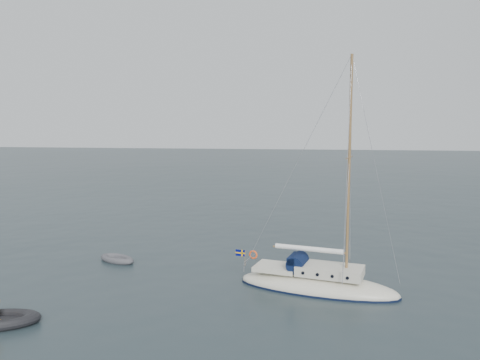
# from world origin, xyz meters

# --- Properties ---
(ground) EXTENTS (300.00, 300.00, 0.00)m
(ground) POSITION_xyz_m (0.00, 0.00, 0.00)
(ground) COLOR black
(ground) RESTS_ON ground
(sailboat) EXTENTS (8.44, 2.53, 12.02)m
(sailboat) POSITION_xyz_m (3.42, -1.92, 0.91)
(sailboat) COLOR silver
(sailboat) RESTS_ON ground
(dinghy) EXTENTS (2.57, 1.16, 0.37)m
(dinghy) POSITION_xyz_m (-8.60, 0.98, 0.16)
(dinghy) COLOR #515156
(dinghy) RESTS_ON ground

